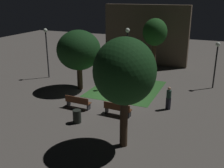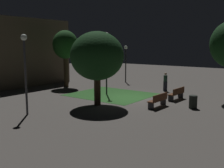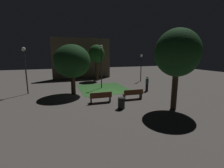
{
  "view_description": "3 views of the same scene",
  "coord_description": "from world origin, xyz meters",
  "views": [
    {
      "loc": [
        7.28,
        -17.66,
        7.46
      ],
      "look_at": [
        -0.1,
        -0.32,
        1.08
      ],
      "focal_mm": 42.82,
      "sensor_mm": 36.0,
      "label": 1
    },
    {
      "loc": [
        -16.68,
        -10.74,
        3.99
      ],
      "look_at": [
        -0.51,
        1.33,
        1.0
      ],
      "focal_mm": 43.08,
      "sensor_mm": 36.0,
      "label": 2
    },
    {
      "loc": [
        -4.68,
        -15.02,
        3.89
      ],
      "look_at": [
        0.64,
        0.13,
        0.83
      ],
      "focal_mm": 25.1,
      "sensor_mm": 36.0,
      "label": 3
    }
  ],
  "objects": [
    {
      "name": "ground_plane",
      "position": [
        0.0,
        0.0,
        0.0
      ],
      "size": [
        60.0,
        60.0,
        0.0
      ],
      "primitive_type": "plane",
      "color": "#56514C"
    },
    {
      "name": "grass_lawn",
      "position": [
        0.23,
        1.94,
        0.01
      ],
      "size": [
        5.35,
        6.19,
        0.01
      ],
      "primitive_type": "cube",
      "color": "#2D6028",
      "rests_on": "ground"
    },
    {
      "name": "bench_back_row",
      "position": [
        -1.46,
        -3.08,
        0.48
      ],
      "size": [
        1.81,
        0.54,
        0.88
      ],
      "color": "brown",
      "rests_on": "ground"
    },
    {
      "name": "bench_lawn_edge",
      "position": [
        1.46,
        -3.08,
        0.48
      ],
      "size": [
        1.82,
        0.54,
        0.88
      ],
      "color": "#512D19",
      "rests_on": "ground"
    },
    {
      "name": "tree_right_canopy",
      "position": [
        -3.29,
        0.46,
        3.22
      ],
      "size": [
        3.48,
        3.48,
        4.83
      ],
      "color": "#38281C",
      "rests_on": "ground"
    },
    {
      "name": "tree_back_left",
      "position": [
        0.94,
        7.83,
        3.87
      ],
      "size": [
        2.37,
        2.37,
        5.28
      ],
      "color": "#423021",
      "rests_on": "ground"
    },
    {
      "name": "tree_lawn_side",
      "position": [
        3.09,
        -6.29,
        3.95
      ],
      "size": [
        3.03,
        3.03,
        5.62
      ],
      "color": "#38281C",
      "rests_on": "ground"
    },
    {
      "name": "lamp_post_plaza_west",
      "position": [
        0.1,
        2.33,
        3.31
      ],
      "size": [
        0.36,
        0.36,
        4.92
      ],
      "color": "black",
      "rests_on": "ground"
    },
    {
      "name": "lamp_post_plaza_east",
      "position": [
        6.79,
        4.97,
        2.67
      ],
      "size": [
        0.36,
        0.36,
        3.84
      ],
      "color": "black",
      "rests_on": "ground"
    },
    {
      "name": "lamp_post_near_wall",
      "position": [
        -7.58,
        2.11,
        3.09
      ],
      "size": [
        0.36,
        0.36,
        4.55
      ],
      "color": "#333338",
      "rests_on": "ground"
    },
    {
      "name": "trash_bin",
      "position": [
        -0.43,
        -4.97,
        0.41
      ],
      "size": [
        0.51,
        0.51,
        0.82
      ],
      "primitive_type": "cylinder",
      "color": "black",
      "rests_on": "ground"
    },
    {
      "name": "pedestrian",
      "position": [
        4.26,
        -0.82,
        0.85
      ],
      "size": [
        0.34,
        0.32,
        1.61
      ],
      "color": "black",
      "rests_on": "ground"
    },
    {
      "name": "building_wall_backdrop",
      "position": [
        -0.8,
        10.74,
        3.2
      ],
      "size": [
        9.25,
        0.8,
        6.41
      ],
      "primitive_type": "cube",
      "color": "brown",
      "rests_on": "ground"
    }
  ]
}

